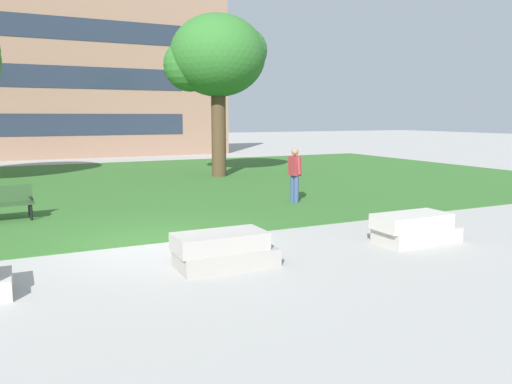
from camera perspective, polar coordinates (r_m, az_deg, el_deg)
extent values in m
plane|color=#A3A09B|center=(10.97, -11.97, -5.85)|extent=(140.00, 140.00, 0.00)
cube|color=#336628|center=(20.67, -18.67, 0.65)|extent=(40.00, 20.00, 0.02)
cube|color=#9E9991|center=(9.17, -3.40, -7.51)|extent=(1.80, 0.90, 0.32)
cube|color=#A6A098|center=(9.04, -4.14, -5.64)|extent=(1.66, 0.83, 0.32)
cube|color=#B2ADA3|center=(11.43, 17.91, -4.67)|extent=(1.80, 0.90, 0.32)
cube|color=#BBB6AB|center=(11.25, 17.37, -3.19)|extent=(1.66, 0.83, 0.32)
cube|color=black|center=(14.41, -24.30, -0.64)|extent=(0.09, 0.40, 0.04)
cylinder|color=black|center=(14.31, -24.30, -2.13)|extent=(0.07, 0.07, 0.41)
cylinder|color=black|center=(14.62, -24.45, -1.93)|extent=(0.07, 0.07, 0.41)
cylinder|color=#4C3823|center=(22.67, -4.29, 7.09)|extent=(0.65, 0.65, 4.20)
ellipsoid|color=#2D6B28|center=(22.82, -4.38, 15.29)|extent=(4.21, 4.21, 3.57)
sphere|color=#2D6B28|center=(22.78, -7.56, 14.19)|extent=(2.31, 2.31, 2.31)
sphere|color=#2D6B28|center=(22.87, -1.44, 15.83)|extent=(2.10, 2.10, 2.10)
cylinder|color=#384C7A|center=(15.69, 4.63, 0.31)|extent=(0.15, 0.15, 0.86)
cylinder|color=#384C7A|center=(15.85, 4.22, 0.40)|extent=(0.15, 0.15, 0.86)
cube|color=maroon|center=(15.68, 4.46, 3.00)|extent=(0.27, 0.42, 0.60)
cylinder|color=maroon|center=(15.50, 4.93, 3.03)|extent=(0.11, 0.18, 0.56)
cylinder|color=maroon|center=(15.86, 3.99, 3.16)|extent=(0.11, 0.18, 0.56)
sphere|color=#9E7051|center=(15.65, 4.48, 4.60)|extent=(0.22, 0.22, 0.22)
cube|color=#8E6B56|center=(34.97, -26.03, 12.54)|extent=(28.27, 1.00, 11.26)
cube|color=#232D3D|center=(34.33, -25.66, 6.91)|extent=(21.20, 0.03, 1.40)
cube|color=#232D3D|center=(34.42, -25.99, 11.90)|extent=(21.20, 0.03, 1.40)
cube|color=#232D3D|center=(34.77, -26.32, 16.83)|extent=(21.20, 0.03, 1.40)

